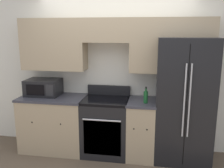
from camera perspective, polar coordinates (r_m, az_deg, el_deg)
The scene contains 8 objects.
ground_plane at distance 4.03m, azimuth -0.77°, elevation -17.47°, with size 12.00×12.00×0.00m, color brown.
wall_back at distance 4.11m, azimuth 0.73°, elevation 5.04°, with size 8.00×0.39×2.60m.
lower_cabinets_left at distance 4.36m, azimuth -13.08°, elevation -8.67°, with size 1.08×0.64×0.92m.
lower_cabinets_right at distance 4.06m, azimuth 6.70°, elevation -10.07°, with size 0.45×0.64×0.92m.
oven_range at distance 4.12m, azimuth -1.41°, elevation -9.58°, with size 0.72×0.65×1.08m.
refrigerator at distance 3.96m, azimuth 16.04°, elevation -3.62°, with size 0.83×0.73×1.89m.
microwave at distance 4.34m, azimuth -15.40°, elevation -0.73°, with size 0.56×0.41×0.27m.
bottle at distance 3.78m, azimuth 7.72°, elevation -2.88°, with size 0.06×0.06×0.24m.
Camera 1 is at (0.63, -3.44, 2.00)m, focal length 40.00 mm.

